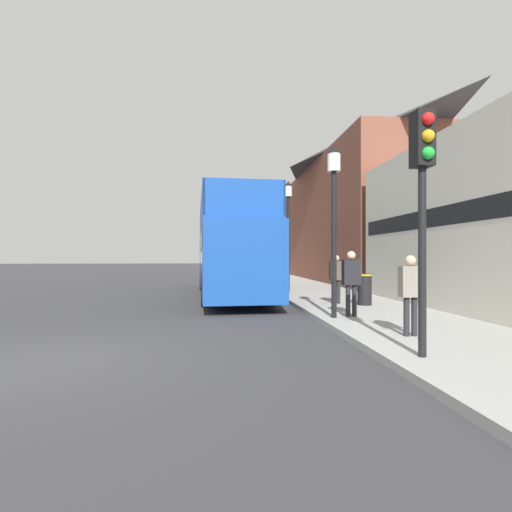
% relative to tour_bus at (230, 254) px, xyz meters
% --- Properties ---
extents(ground_plane, '(144.00, 144.00, 0.00)m').
position_rel_tour_bus_xyz_m(ground_plane, '(-3.29, 10.59, -1.79)').
color(ground_plane, '#333335').
extents(sidewalk, '(3.71, 108.00, 0.14)m').
position_rel_tour_bus_xyz_m(sidewalk, '(3.84, 7.59, -1.72)').
color(sidewalk, '#999993').
rests_on(sidewalk, ground_plane).
extents(brick_terrace_rear, '(6.00, 20.23, 10.06)m').
position_rel_tour_bus_xyz_m(brick_terrace_rear, '(8.69, 9.99, 3.24)').
color(brick_terrace_rear, brown).
rests_on(brick_terrace_rear, ground_plane).
extents(tour_bus, '(2.96, 11.43, 3.94)m').
position_rel_tour_bus_xyz_m(tour_bus, '(0.00, 0.00, 0.00)').
color(tour_bus, '#19479E').
rests_on(tour_bus, ground_plane).
extents(parked_car_ahead_of_bus, '(1.92, 4.19, 1.39)m').
position_rel_tour_bus_xyz_m(parked_car_ahead_of_bus, '(0.83, 8.82, -1.14)').
color(parked_car_ahead_of_bus, silver).
rests_on(parked_car_ahead_of_bus, ground_plane).
extents(pedestrian_nearest, '(0.41, 0.22, 1.55)m').
position_rel_tour_bus_xyz_m(pedestrian_nearest, '(3.14, -9.57, -0.72)').
color(pedestrian_nearest, '#232328').
rests_on(pedestrian_nearest, sidewalk).
extents(pedestrian_second, '(0.44, 0.24, 1.67)m').
position_rel_tour_bus_xyz_m(pedestrian_second, '(2.85, -7.03, -0.65)').
color(pedestrian_second, '#232328').
rests_on(pedestrian_second, sidewalk).
extents(pedestrian_third, '(0.41, 0.23, 1.58)m').
position_rel_tour_bus_xyz_m(pedestrian_third, '(3.31, -4.27, -0.70)').
color(pedestrian_third, '#232328').
rests_on(pedestrian_third, sidewalk).
extents(traffic_signal, '(0.28, 0.42, 3.74)m').
position_rel_tour_bus_xyz_m(traffic_signal, '(2.55, -11.13, 1.09)').
color(traffic_signal, black).
rests_on(traffic_signal, sidewalk).
extents(lamp_post_nearest, '(0.35, 0.35, 4.33)m').
position_rel_tour_bus_xyz_m(lamp_post_nearest, '(2.36, -7.16, 1.36)').
color(lamp_post_nearest, black).
rests_on(lamp_post_nearest, sidewalk).
extents(lamp_post_second, '(0.35, 0.35, 4.81)m').
position_rel_tour_bus_xyz_m(lamp_post_second, '(2.54, 0.17, 1.65)').
color(lamp_post_second, black).
rests_on(lamp_post_second, sidewalk).
extents(litter_bin, '(0.48, 0.48, 0.99)m').
position_rel_tour_bus_xyz_m(litter_bin, '(4.09, -4.72, -1.13)').
color(litter_bin, black).
rests_on(litter_bin, sidewalk).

